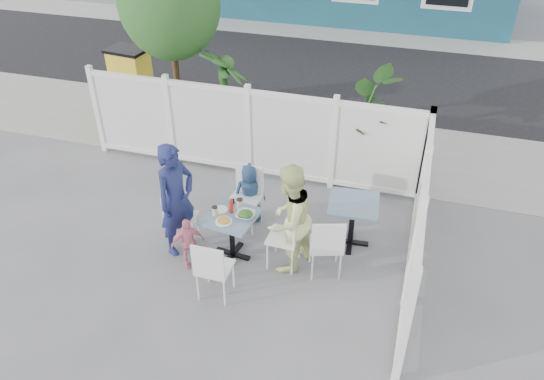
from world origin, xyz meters
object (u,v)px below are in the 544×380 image
(toddler, at_px, (188,243))
(chair_near, at_px, (212,266))
(man, at_px, (176,200))
(spare_table, at_px, (353,212))
(chair_back, at_px, (247,192))
(utility_cabinet, at_px, (132,83))
(chair_left, at_px, (176,214))
(woman, at_px, (289,219))
(boy, at_px, (250,193))
(chair_right, at_px, (290,233))
(main_table, at_px, (231,225))

(toddler, bearing_deg, chair_near, -79.73)
(man, bearing_deg, chair_near, -111.47)
(spare_table, bearing_deg, chair_back, 177.96)
(chair_back, bearing_deg, spare_table, -176.77)
(utility_cabinet, relative_size, spare_table, 1.81)
(chair_left, xyz_separation_m, woman, (1.65, -0.00, 0.26))
(man, relative_size, boy, 1.72)
(boy, bearing_deg, toddler, 48.55)
(woman, height_order, boy, woman)
(chair_left, distance_m, chair_back, 1.11)
(spare_table, height_order, chair_left, chair_left)
(chair_right, height_order, chair_back, chair_back)
(spare_table, distance_m, toddler, 2.35)
(chair_back, relative_size, toddler, 1.24)
(spare_table, distance_m, chair_near, 2.19)
(main_table, relative_size, woman, 0.47)
(utility_cabinet, bearing_deg, man, -46.44)
(utility_cabinet, height_order, man, man)
(chair_back, relative_size, chair_near, 1.05)
(chair_left, distance_m, chair_right, 1.67)
(chair_left, distance_m, boy, 1.18)
(spare_table, bearing_deg, boy, 175.16)
(spare_table, xyz_separation_m, chair_back, (-1.61, 0.06, -0.00))
(main_table, height_order, woman, woman)
(chair_left, bearing_deg, spare_table, 98.83)
(chair_back, bearing_deg, chair_left, 48.99)
(main_table, bearing_deg, man, -176.58)
(main_table, height_order, chair_right, chair_right)
(chair_near, relative_size, man, 0.55)
(chair_left, bearing_deg, chair_back, 126.18)
(main_table, xyz_separation_m, chair_left, (-0.85, 0.04, -0.01))
(boy, bearing_deg, spare_table, 155.22)
(main_table, xyz_separation_m, boy, (-0.03, 0.88, -0.06))
(man, height_order, toddler, man)
(man, relative_size, toddler, 2.17)
(utility_cabinet, relative_size, main_table, 1.82)
(spare_table, xyz_separation_m, man, (-2.33, -0.79, 0.28))
(utility_cabinet, xyz_separation_m, woman, (4.37, -3.70, 0.12))
(utility_cabinet, height_order, spare_table, utility_cabinet)
(man, bearing_deg, boy, -16.24)
(toddler, bearing_deg, spare_table, -10.65)
(chair_back, height_order, toddler, chair_back)
(spare_table, distance_m, chair_left, 2.51)
(chair_near, height_order, boy, boy)
(boy, relative_size, toddler, 1.26)
(spare_table, height_order, chair_back, chair_back)
(chair_near, relative_size, boy, 0.94)
(chair_left, height_order, boy, boy)
(chair_right, bearing_deg, chair_near, 141.62)
(main_table, relative_size, chair_near, 0.81)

